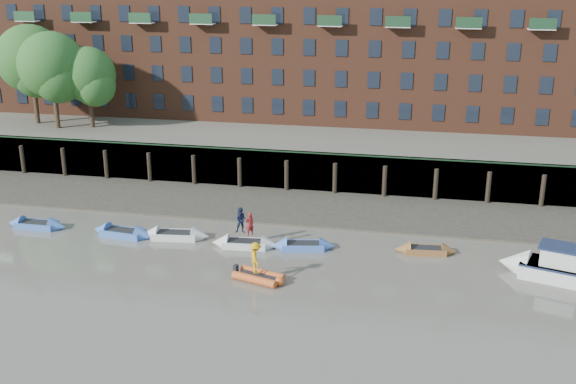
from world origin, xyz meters
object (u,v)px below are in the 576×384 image
(rowboat_6, at_px, (426,250))
(person_rower_b, at_px, (241,220))
(motor_launch, at_px, (548,267))
(person_rower_a, at_px, (250,224))
(rowboat_1, at_px, (123,233))
(rowboat_3, at_px, (245,244))
(rib_tender, at_px, (260,277))
(rowboat_2, at_px, (175,235))
(person_rib_crew, at_px, (256,258))
(rowboat_0, at_px, (37,225))
(rowboat_4, at_px, (303,246))

(rowboat_6, xyz_separation_m, person_rower_b, (-11.99, -1.08, 1.54))
(motor_launch, bearing_deg, person_rower_a, 14.63)
(rowboat_1, xyz_separation_m, rowboat_3, (8.72, -0.17, -0.00))
(person_rower_b, bearing_deg, rowboat_6, -4.74)
(rib_tender, distance_m, person_rower_a, 5.19)
(rowboat_6, relative_size, person_rower_a, 2.55)
(motor_launch, xyz_separation_m, person_rower_b, (-19.09, 1.10, 1.05))
(rowboat_2, xyz_separation_m, rowboat_3, (5.04, -0.46, -0.01))
(rowboat_2, distance_m, rowboat_6, 16.73)
(rowboat_3, distance_m, motor_launch, 18.80)
(motor_launch, height_order, person_rib_crew, person_rib_crew)
(rowboat_3, xyz_separation_m, person_rower_b, (-0.32, 0.30, 1.51))
(rowboat_1, height_order, person_rower_b, person_rower_b)
(rib_tender, relative_size, person_rower_a, 2.02)
(rowboat_2, relative_size, rowboat_3, 1.06)
(rowboat_3, bearing_deg, rowboat_0, 173.95)
(rowboat_3, bearing_deg, rowboat_6, 2.04)
(rowboat_0, height_order, rowboat_3, rowboat_3)
(rowboat_6, bearing_deg, rowboat_4, -178.88)
(rowboat_0, distance_m, rowboat_2, 10.32)
(rowboat_4, xyz_separation_m, person_rib_crew, (-1.87, -5.17, 1.23))
(person_rower_a, bearing_deg, rowboat_0, -43.79)
(rowboat_0, distance_m, rib_tender, 18.25)
(rowboat_0, distance_m, rowboat_1, 6.63)
(rowboat_3, bearing_deg, person_rower_b, 132.36)
(person_rower_b, height_order, person_rib_crew, person_rower_b)
(rib_tender, relative_size, motor_launch, 0.47)
(rowboat_0, bearing_deg, person_rower_a, -1.90)
(person_rower_a, bearing_deg, person_rower_b, -68.68)
(rowboat_3, distance_m, rowboat_6, 11.75)
(rowboat_0, distance_m, person_rower_a, 15.77)
(rowboat_0, xyz_separation_m, person_rower_a, (15.70, -0.40, 1.44))
(rib_tender, bearing_deg, rowboat_0, -178.99)
(motor_launch, bearing_deg, rowboat_6, -0.01)
(person_rower_a, height_order, person_rib_crew, person_rower_a)
(rowboat_4, xyz_separation_m, person_rower_b, (-4.12, -0.16, 1.52))
(rib_tender, bearing_deg, person_rower_a, 128.67)
(rowboat_3, bearing_deg, motor_launch, -7.12)
(rowboat_1, relative_size, rowboat_4, 1.06)
(rowboat_4, xyz_separation_m, motor_launch, (14.97, -1.26, 0.47))
(rowboat_4, bearing_deg, rib_tender, -118.25)
(rowboat_2, bearing_deg, person_rower_a, -11.92)
(rib_tender, bearing_deg, rowboat_1, 173.09)
(rib_tender, bearing_deg, motor_launch, 30.17)
(rib_tender, height_order, person_rib_crew, person_rib_crew)
(person_rower_b, bearing_deg, rowboat_3, -52.83)
(rowboat_2, height_order, person_rower_a, person_rower_a)
(person_rower_a, xyz_separation_m, person_rower_b, (-0.67, 0.33, 0.08))
(rowboat_0, xyz_separation_m, rib_tender, (17.54, -5.04, 0.01))
(rowboat_4, bearing_deg, rowboat_0, 169.44)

